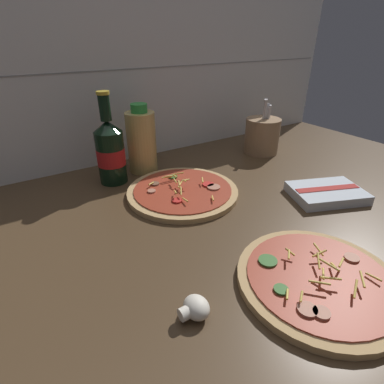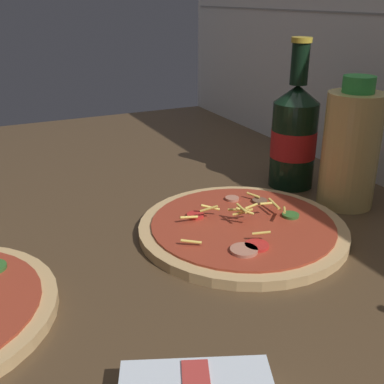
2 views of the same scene
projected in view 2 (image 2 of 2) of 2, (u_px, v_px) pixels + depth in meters
counter_slab at (156, 281)px, 57.34cm from camera, size 160.00×90.00×2.50cm
pizza_far at (243, 228)px, 65.68cm from camera, size 28.39×28.39×4.41cm
beer_bottle at (294, 135)px, 79.53cm from camera, size 7.55×7.55×24.33cm
oil_bottle at (351, 148)px, 71.98cm from camera, size 8.41×8.41×19.72cm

